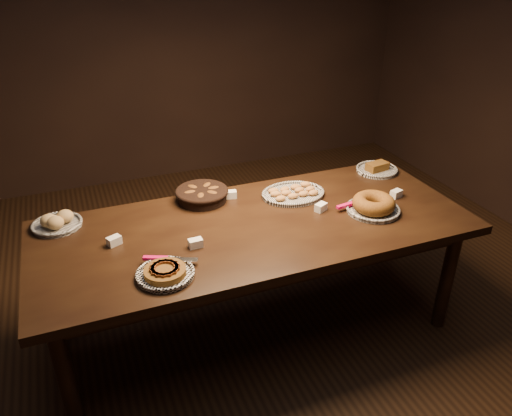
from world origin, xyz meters
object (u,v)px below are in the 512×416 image
object	(u,v)px
buffet_table	(256,235)
bundt_cake_plate	(373,205)
apple_tart_plate	(165,273)
madeleine_platter	(293,193)

from	to	relation	value
buffet_table	bundt_cake_plate	size ratio (longest dim) A/B	6.78
buffet_table	apple_tart_plate	size ratio (longest dim) A/B	7.67
madeleine_platter	apple_tart_plate	bearing A→B (deg)	-143.52
apple_tart_plate	madeleine_platter	bearing A→B (deg)	34.36
bundt_cake_plate	madeleine_platter	bearing A→B (deg)	145.94
apple_tart_plate	madeleine_platter	xyz separation A→B (m)	(0.91, 0.54, -0.00)
buffet_table	apple_tart_plate	bearing A→B (deg)	-152.31
madeleine_platter	buffet_table	bearing A→B (deg)	-139.12
apple_tart_plate	madeleine_platter	distance (m)	1.06
apple_tart_plate	buffet_table	bearing A→B (deg)	31.52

